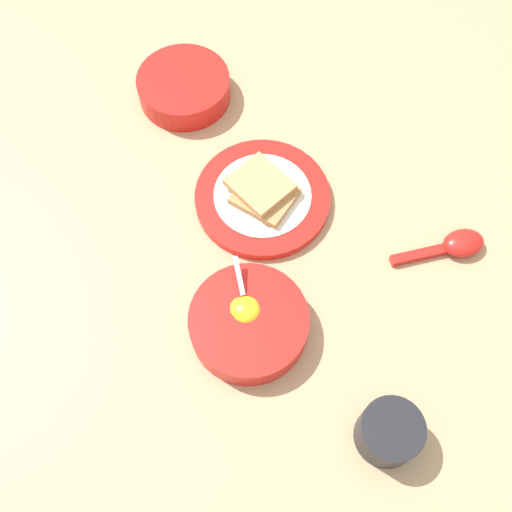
% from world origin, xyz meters
% --- Properties ---
extents(ground_plane, '(3.00, 3.00, 0.00)m').
position_xyz_m(ground_plane, '(0.00, 0.00, 0.00)').
color(ground_plane, tan).
extents(egg_bowl, '(0.17, 0.17, 0.07)m').
position_xyz_m(egg_bowl, '(-0.04, -0.12, 0.02)').
color(egg_bowl, red).
rests_on(egg_bowl, ground_plane).
extents(toast_plate, '(0.21, 0.21, 0.02)m').
position_xyz_m(toast_plate, '(-0.07, 0.09, 0.01)').
color(toast_plate, red).
rests_on(toast_plate, ground_plane).
extents(toast_sandwich, '(0.12, 0.12, 0.02)m').
position_xyz_m(toast_sandwich, '(-0.07, 0.09, 0.03)').
color(toast_sandwich, tan).
rests_on(toast_sandwich, toast_plate).
extents(soup_spoon, '(0.14, 0.09, 0.03)m').
position_xyz_m(soup_spoon, '(0.23, 0.07, 0.01)').
color(soup_spoon, red).
rests_on(soup_spoon, ground_plane).
extents(congee_bowl, '(0.16, 0.16, 0.04)m').
position_xyz_m(congee_bowl, '(-0.25, 0.26, 0.02)').
color(congee_bowl, red).
rests_on(congee_bowl, ground_plane).
extents(drinking_cup, '(0.08, 0.08, 0.06)m').
position_xyz_m(drinking_cup, '(0.17, -0.22, 0.03)').
color(drinking_cup, black).
rests_on(drinking_cup, ground_plane).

